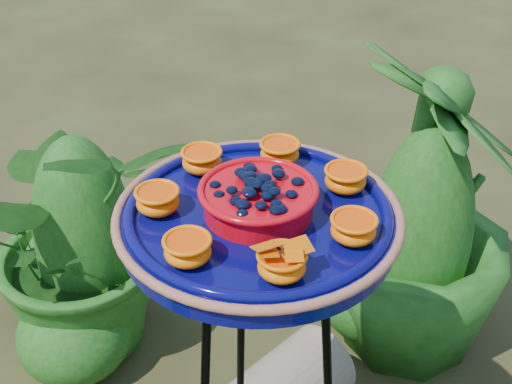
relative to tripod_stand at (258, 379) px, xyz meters
The scene contains 4 objects.
tripod_stand is the anchor object (origin of this frame).
feeder_dish 0.39m from the tripod_stand, 75.02° to the right, with size 0.56×0.56×0.11m.
shrub_back_left 0.85m from the tripod_stand, 128.71° to the left, with size 0.70×0.61×0.78m, color #164713.
shrub_back_right 0.80m from the tripod_stand, 58.17° to the left, with size 0.53×0.53×0.94m, color #164713.
Camera 1 is at (0.16, -0.93, 1.59)m, focal length 50.00 mm.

